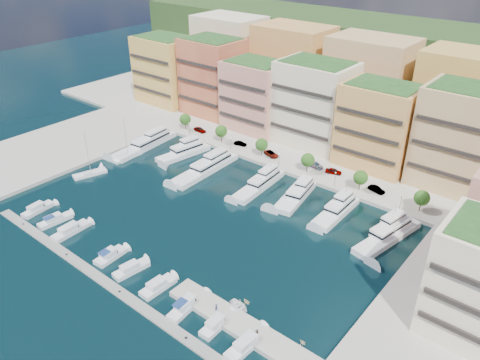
{
  "coord_description": "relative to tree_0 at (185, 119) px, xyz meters",
  "views": [
    {
      "loc": [
        67.11,
        -67.92,
        62.45
      ],
      "look_at": [
        2.24,
        10.96,
        6.0
      ],
      "focal_mm": 35.0,
      "sensor_mm": 36.0,
      "label": 1
    }
  ],
  "objects": [
    {
      "name": "ground",
      "position": [
        40.0,
        -33.5,
        -4.74
      ],
      "size": [
        400.0,
        400.0,
        0.0
      ],
      "primitive_type": "plane",
      "color": "black",
      "rests_on": "ground"
    },
    {
      "name": "north_quay",
      "position": [
        40.0,
        28.5,
        -4.74
      ],
      "size": [
        220.0,
        64.0,
        2.0
      ],
      "primitive_type": "cube",
      "color": "#9E998E",
      "rests_on": "ground"
    },
    {
      "name": "west_quay",
      "position": [
        -22.0,
        -41.5,
        -4.74
      ],
      "size": [
        34.0,
        76.0,
        2.0
      ],
      "primitive_type": "cube",
      "color": "#9E998E",
      "rests_on": "ground"
    },
    {
      "name": "hillside",
      "position": [
        40.0,
        76.5,
        -4.74
      ],
      "size": [
        240.0,
        40.0,
        58.0
      ],
      "primitive_type": "cube",
      "color": "#1F3817",
      "rests_on": "ground"
    },
    {
      "name": "south_pontoon",
      "position": [
        37.0,
        -63.5,
        -4.74
      ],
      "size": [
        72.0,
        2.2,
        0.35
      ],
      "primitive_type": "cube",
      "color": "gray",
      "rests_on": "ground"
    },
    {
      "name": "finger_pier",
      "position": [
        70.0,
        -55.5,
        -4.74
      ],
      "size": [
        32.0,
        5.0,
        2.0
      ],
      "primitive_type": "cube",
      "color": "#9E998E",
      "rests_on": "ground"
    },
    {
      "name": "apartment_0",
      "position": [
        -26.0,
        16.49,
        8.57
      ],
      "size": [
        22.0,
        16.5,
        24.8
      ],
      "color": "tan",
      "rests_on": "north_quay"
    },
    {
      "name": "apartment_1",
      "position": [
        -4.0,
        18.49,
        9.57
      ],
      "size": [
        20.0,
        16.5,
        26.8
      ],
      "color": "#D17E45",
      "rests_on": "north_quay"
    },
    {
      "name": "apartment_2",
      "position": [
        17.0,
        16.49,
        7.57
      ],
      "size": [
        20.0,
        15.5,
        22.8
      ],
      "color": "tan",
      "rests_on": "north_quay"
    },
    {
      "name": "apartment_3",
      "position": [
        38.0,
        18.49,
        9.07
      ],
      "size": [
        22.0,
        16.5,
        25.8
      ],
      "color": "#FAE2C1",
      "rests_on": "north_quay"
    },
    {
      "name": "apartment_4",
      "position": [
        60.0,
        16.49,
        8.07
      ],
      "size": [
        20.0,
        15.5,
        23.8
      ],
      "color": "#E49E55",
      "rests_on": "north_quay"
    },
    {
      "name": "apartment_5",
      "position": [
        82.0,
        18.49,
        9.57
      ],
      "size": [
        22.0,
        16.5,
        26.8
      ],
      "color": "tan",
      "rests_on": "north_quay"
    },
    {
      "name": "backblock_0",
      "position": [
        -15.0,
        40.5,
        11.26
      ],
      "size": [
        26.0,
        18.0,
        30.0
      ],
      "primitive_type": "cube",
      "color": "#FAE2C1",
      "rests_on": "north_quay"
    },
    {
      "name": "backblock_1",
      "position": [
        15.0,
        40.5,
        11.26
      ],
      "size": [
        26.0,
        18.0,
        30.0
      ],
      "primitive_type": "cube",
      "color": "#E49E55",
      "rests_on": "north_quay"
    },
    {
      "name": "backblock_2",
      "position": [
        45.0,
        40.5,
        11.26
      ],
      "size": [
        26.0,
        18.0,
        30.0
      ],
      "primitive_type": "cube",
      "color": "tan",
      "rests_on": "north_quay"
    },
    {
      "name": "backblock_3",
      "position": [
        75.0,
        40.5,
        11.26
      ],
      "size": [
        26.0,
        18.0,
        30.0
      ],
      "primitive_type": "cube",
      "color": "tan",
      "rests_on": "north_quay"
    },
    {
      "name": "tree_0",
      "position": [
        0.0,
        0.0,
        0.0
      ],
      "size": [
        3.8,
        3.8,
        5.65
      ],
      "color": "#473323",
      "rests_on": "north_quay"
    },
    {
      "name": "tree_1",
      "position": [
        16.0,
        0.0,
        0.0
      ],
      "size": [
        3.8,
        3.8,
        5.65
      ],
      "color": "#473323",
      "rests_on": "north_quay"
    },
    {
      "name": "tree_2",
      "position": [
        32.0,
        0.0,
        0.0
      ],
      "size": [
        3.8,
        3.8,
        5.65
      ],
      "color": "#473323",
      "rests_on": "north_quay"
    },
    {
      "name": "tree_3",
      "position": [
        48.0,
        0.0,
        0.0
      ],
      "size": [
        3.8,
        3.8,
        5.65
      ],
      "color": "#473323",
      "rests_on": "north_quay"
    },
    {
      "name": "tree_4",
      "position": [
        64.0,
        0.0,
        0.0
      ],
      "size": [
        3.8,
        3.8,
        5.65
      ],
      "color": "#473323",
      "rests_on": "north_quay"
    },
    {
      "name": "tree_5",
      "position": [
        80.0,
        0.0,
        0.0
      ],
      "size": [
        3.8,
        3.8,
        5.65
      ],
      "color": "#473323",
      "rests_on": "north_quay"
    },
    {
      "name": "lamppost_0",
      "position": [
        4.0,
        -2.3,
        -0.92
      ],
      "size": [
        0.3,
        0.3,
        4.2
      ],
      "color": "black",
      "rests_on": "north_quay"
    },
    {
      "name": "lamppost_1",
      "position": [
        22.0,
        -2.3,
        -0.92
      ],
      "size": [
        0.3,
        0.3,
        4.2
      ],
      "color": "black",
      "rests_on": "north_quay"
    },
    {
      "name": "lamppost_2",
      "position": [
        40.0,
        -2.3,
        -0.92
      ],
      "size": [
        0.3,
        0.3,
        4.2
      ],
      "color": "black",
      "rests_on": "north_quay"
    },
    {
      "name": "lamppost_3",
      "position": [
        58.0,
        -2.3,
        -0.92
      ],
      "size": [
        0.3,
        0.3,
        4.2
      ],
      "color": "black",
      "rests_on": "north_quay"
    },
    {
      "name": "lamppost_4",
      "position": [
        76.0,
        -2.3,
        -0.92
      ],
      "size": [
        0.3,
        0.3,
        4.2
      ],
      "color": "black",
      "rests_on": "north_quay"
    },
    {
      "name": "yacht_0",
      "position": [
        -1.39,
        -15.76,
        -3.53
      ],
      "size": [
        7.22,
        24.94,
        7.3
      ],
      "color": "white",
      "rests_on": "ground"
    },
    {
      "name": "yacht_1",
      "position": [
        12.38,
        -12.65,
        -3.65
      ],
      "size": [
        7.14,
        18.17,
        7.3
      ],
      "color": "white",
      "rests_on": "ground"
    },
    {
      "name": "yacht_2",
      "position": [
        24.52,
        -15.62,
        -3.53
      ],
      "size": [
        6.05,
        24.46,
        7.3
      ],
      "color": "white",
      "rests_on": "ground"
    },
    {
      "name": "yacht_3",
      "position": [
        42.03,
        -13.49,
        -3.53
      ],
      "size": [
        5.55,
        19.86,
        7.3
      ],
      "color": "white",
      "rests_on": "ground"
    },
    {
      "name": "yacht_4",
      "position": [
        52.74,
        -12.36,
        -3.65
      ],
      "size": [
        7.72,
        17.66,
        7.3
      ],
      "color": "white",
      "rests_on": "ground"
    },
    {
      "name": "yacht_5",
      "position": [
        64.45,
        -12.2,
        -3.53
      ],
      "size": [
        4.74,
        16.89,
        7.3
      ],
      "color": "white",
      "rests_on": "ground"
    },
    {
      "name": "yacht_6",
      "position": [
        78.47,
        -13.83,
        -3.53
      ],
      "size": [
        7.99,
        20.81,
        7.3
      ],
      "color": "white",
      "rests_on": "ground"
    },
    {
      "name": "cruiser_0",
      "position": [
        7.01,
        -58.09,
        -4.2
      ],
      "size": [
        3.36,
        8.28,
        2.55
      ],
      "color": "silver",
      "rests_on": "ground"
    },
    {
      "name": "cruiser_1",
      "position": [
        14.7,
        -58.11,
        -4.17
      ],
      "size": [
        3.11,
        8.22,
        2.66
      ],
      "color": "silver",
      "rests_on": "ground"
    },
    {
      "name": "cruiser_2",
      "position": [
        21.23,
        -58.1,
        -4.2
      ],
      "size": [
        3.28,
        9.26,
        2.55
      ],
      "color": "silver",
      "rests_on": "ground"
    },
    {
      "name": "cruiser_4",
      "position": [
        35.89,
        -58.09,
        -4.17
      ],
      "size": [
        3.32,
        7.28,
        2.66
      ],
      "color": "silver",
      "rests_on": "ground"
    },
    {
      "name": "cruiser_5",
      "position": [
        42.73,
        -58.08,
        -4.2
      ],
      "size": [
        3.44,
        7.85,
        2.55
      ],
      "color": "silver",
      "rests_on": "ground"
    },
    {
      "name": "cruiser_6",
      "position": [
        50.84,
        -58.08,
        -4.2
      ],
      "size": [
        2.96,
        7.55,
        2.55
      ],
      "color": "silver",
      "rests_on": "ground"
    },
    {
      "name": "cruiser_7",
      "position": [
        58.8,
        -58.12,
        -4.17
      ],
      "size": [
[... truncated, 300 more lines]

